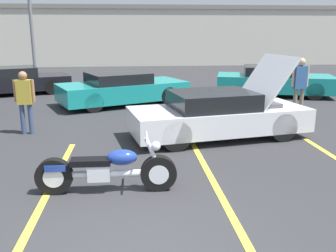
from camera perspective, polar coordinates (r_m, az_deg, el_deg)
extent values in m
cube|color=yellow|center=(6.56, -17.93, -9.75)|extent=(0.12, 5.47, 0.01)
cube|color=yellow|center=(6.55, 7.35, -9.18)|extent=(0.12, 5.47, 0.01)
cube|color=beige|center=(30.16, -5.50, 13.56)|extent=(32.00, 4.00, 4.40)
cube|color=slate|center=(30.20, -5.60, 17.45)|extent=(32.00, 4.20, 0.30)
cylinder|color=slate|center=(21.61, -20.37, 17.26)|extent=(0.18, 0.18, 8.01)
cylinder|color=black|center=(6.28, -1.45, -7.20)|extent=(0.60, 0.17, 0.60)
cylinder|color=black|center=(6.42, -16.95, -7.34)|extent=(0.60, 0.17, 0.60)
cylinder|color=silver|center=(6.28, -1.45, -7.20)|extent=(0.33, 0.17, 0.33)
cylinder|color=silver|center=(6.42, -16.95, -7.34)|extent=(0.33, 0.17, 0.33)
cylinder|color=silver|center=(6.29, -9.29, -7.21)|extent=(1.45, 0.14, 0.12)
cube|color=silver|center=(6.28, -10.47, -6.88)|extent=(0.36, 0.24, 0.28)
ellipsoid|color=navy|center=(6.17, -7.02, -4.76)|extent=(0.50, 0.29, 0.26)
cube|color=black|center=(6.24, -11.72, -5.34)|extent=(0.65, 0.27, 0.10)
cube|color=navy|center=(6.35, -16.68, -5.96)|extent=(0.33, 0.22, 0.10)
cylinder|color=silver|center=(6.16, -2.26, -4.43)|extent=(0.31, 0.07, 0.62)
cylinder|color=silver|center=(6.07, -3.25, -1.83)|extent=(0.05, 0.70, 0.04)
sphere|color=silver|center=(6.12, -1.87, -3.06)|extent=(0.16, 0.16, 0.16)
cylinder|color=silver|center=(6.45, -12.62, -7.37)|extent=(1.11, 0.10, 0.09)
cube|color=silver|center=(9.39, 7.70, 1.09)|extent=(4.60, 2.52, 0.56)
cube|color=black|center=(9.22, 6.81, 3.96)|extent=(2.22, 1.89, 0.41)
cylinder|color=black|center=(9.41, 17.07, -0.16)|extent=(0.72, 0.35, 0.69)
cylinder|color=black|center=(10.66, 12.69, 1.79)|extent=(0.72, 0.35, 0.69)
cylinder|color=black|center=(8.27, 1.21, -1.49)|extent=(0.72, 0.35, 0.69)
cylinder|color=black|center=(9.67, -1.46, 0.86)|extent=(0.72, 0.35, 0.69)
cube|color=silver|center=(9.79, 14.59, 6.69)|extent=(1.19, 1.73, 1.27)
cube|color=#4C4C51|center=(9.88, 14.12, 2.87)|extent=(0.77, 1.04, 0.28)
cube|color=teal|center=(15.96, 15.91, 6.29)|extent=(4.92, 3.00, 0.65)
cube|color=black|center=(15.89, 15.37, 8.14)|extent=(2.43, 2.17, 0.37)
cylinder|color=black|center=(15.40, 21.46, 4.92)|extent=(0.71, 0.39, 0.68)
cylinder|color=black|center=(17.01, 20.36, 5.84)|extent=(0.71, 0.39, 0.68)
cylinder|color=black|center=(15.07, 10.79, 5.48)|extent=(0.71, 0.39, 0.68)
cylinder|color=black|center=(16.72, 10.70, 6.35)|extent=(0.71, 0.39, 0.68)
cube|color=teal|center=(13.65, -6.87, 5.33)|extent=(4.88, 3.55, 0.61)
cube|color=black|center=(13.52, -7.64, 7.30)|extent=(2.54, 2.40, 0.37)
cylinder|color=black|center=(13.49, 0.03, 4.63)|extent=(0.68, 0.46, 0.64)
cylinder|color=black|center=(15.00, -3.14, 5.61)|extent=(0.68, 0.46, 0.64)
cylinder|color=black|center=(12.42, -11.31, 3.51)|extent=(0.68, 0.46, 0.64)
cylinder|color=black|center=(14.06, -13.44, 4.64)|extent=(0.68, 0.46, 0.64)
cube|color=black|center=(17.02, -21.92, 6.11)|extent=(4.50, 3.01, 0.57)
cube|color=black|center=(16.96, -22.63, 7.64)|extent=(2.28, 2.09, 0.38)
cylinder|color=black|center=(16.39, -17.21, 5.73)|extent=(0.67, 0.42, 0.64)
cylinder|color=black|center=(17.89, -17.88, 6.36)|extent=(0.67, 0.42, 0.64)
cylinder|color=gray|center=(12.15, 18.77, 3.34)|extent=(0.12, 0.12, 0.88)
cylinder|color=gray|center=(12.23, 19.63, 3.34)|extent=(0.12, 0.12, 0.88)
cube|color=#335B93|center=(12.08, 19.51, 7.00)|extent=(0.36, 0.20, 0.69)
cylinder|color=tan|center=(11.98, 18.56, 7.19)|extent=(0.08, 0.08, 0.62)
cylinder|color=tan|center=(12.17, 20.47, 7.13)|extent=(0.08, 0.08, 0.62)
sphere|color=tan|center=(12.03, 19.69, 9.19)|extent=(0.24, 0.24, 0.24)
cylinder|color=#38476B|center=(10.30, -21.25, 0.97)|extent=(0.12, 0.12, 0.78)
cylinder|color=#38476B|center=(10.25, -20.18, 1.00)|extent=(0.12, 0.12, 0.78)
cube|color=#B29933|center=(10.15, -21.07, 4.85)|extent=(0.36, 0.20, 0.62)
cylinder|color=#9E704C|center=(10.20, -22.28, 4.96)|extent=(0.08, 0.08, 0.56)
cylinder|color=#9E704C|center=(10.08, -19.88, 5.08)|extent=(0.08, 0.08, 0.56)
sphere|color=#9E704C|center=(10.09, -21.28, 7.18)|extent=(0.21, 0.21, 0.21)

